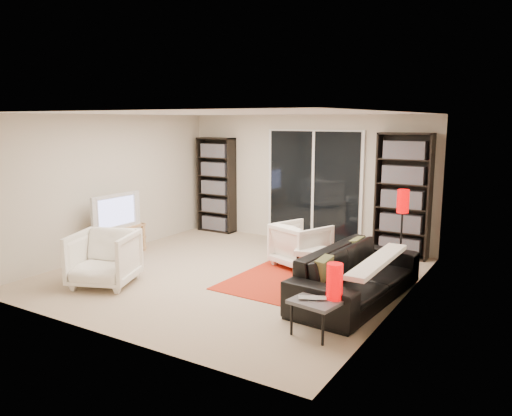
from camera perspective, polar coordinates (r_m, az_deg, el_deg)
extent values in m
plane|color=#C1AD8D|center=(7.62, -2.80, -7.59)|extent=(5.00, 5.00, 0.00)
cube|color=beige|center=(9.50, 5.62, 3.31)|extent=(5.00, 0.02, 2.40)
cube|color=beige|center=(5.49, -17.68, -2.07)|extent=(5.00, 0.02, 2.40)
cube|color=beige|center=(8.98, -16.22, 2.56)|extent=(0.02, 5.00, 2.40)
cube|color=beige|center=(6.31, 16.26, -0.47)|extent=(0.02, 5.00, 2.40)
cube|color=white|center=(7.26, -2.97, 10.76)|extent=(5.00, 5.00, 0.02)
cube|color=white|center=(9.41, 6.62, 2.30)|extent=(1.92, 0.06, 2.16)
cube|color=black|center=(9.38, 6.53, 2.28)|extent=(1.80, 0.02, 2.10)
cube|color=white|center=(9.37, 6.51, 2.27)|extent=(0.05, 0.02, 2.10)
cube|color=black|center=(10.38, -4.54, 2.65)|extent=(0.80, 0.30, 1.95)
cube|color=brown|center=(10.37, -4.60, 2.63)|extent=(0.70, 0.22, 1.85)
cube|color=black|center=(8.72, 16.46, 1.34)|extent=(0.90, 0.30, 2.10)
cube|color=brown|center=(8.70, 16.42, 1.32)|extent=(0.80, 0.22, 2.00)
cube|color=#E5B86F|center=(8.79, -16.13, -2.35)|extent=(0.39, 1.21, 0.04)
cube|color=#E5B86F|center=(8.84, -16.05, -3.81)|extent=(0.39, 1.21, 0.03)
cube|color=#E5B86F|center=(8.89, -15.99, -5.00)|extent=(0.39, 1.21, 0.04)
cube|color=#E5B86F|center=(8.61, -19.57, -4.38)|extent=(0.05, 0.05, 0.50)
cube|color=#E5B86F|center=(9.34, -14.19, -3.00)|extent=(0.05, 0.05, 0.50)
cube|color=#E5B86F|center=(8.36, -18.14, -4.71)|extent=(0.05, 0.05, 0.50)
cube|color=#E5B86F|center=(9.11, -12.74, -3.26)|extent=(0.05, 0.05, 0.50)
imported|color=black|center=(8.72, -16.14, -0.33)|extent=(0.14, 1.03, 0.59)
cube|color=red|center=(7.47, 5.04, -7.94)|extent=(1.77, 2.35, 0.01)
imported|color=black|center=(6.63, 11.47, -7.48)|extent=(1.07, 2.34, 0.67)
imported|color=white|center=(7.97, 5.13, -4.20)|extent=(0.98, 0.99, 0.70)
imported|color=white|center=(7.35, -16.98, -5.56)|extent=(1.08, 1.10, 0.77)
cube|color=white|center=(7.57, 6.56, -4.93)|extent=(0.62, 0.55, 0.08)
cylinder|color=black|center=(7.49, 4.75, -6.64)|extent=(0.04, 0.04, 0.32)
cylinder|color=black|center=(7.82, 5.21, -5.94)|extent=(0.04, 0.04, 0.32)
cylinder|color=black|center=(7.44, 7.92, -6.84)|extent=(0.04, 0.04, 0.32)
cylinder|color=black|center=(7.76, 8.25, -6.13)|extent=(0.04, 0.04, 0.32)
cube|color=#4D4E53|center=(5.52, 7.07, -10.47)|extent=(0.57, 0.57, 0.04)
cylinder|color=black|center=(5.54, 4.08, -12.45)|extent=(0.03, 0.03, 0.38)
cylinder|color=black|center=(5.85, 6.45, -11.25)|extent=(0.03, 0.03, 0.38)
cylinder|color=black|center=(5.33, 7.65, -13.44)|extent=(0.03, 0.03, 0.38)
cylinder|color=black|center=(5.65, 9.91, -12.12)|extent=(0.03, 0.03, 0.38)
imported|color=silver|center=(5.45, 6.47, -10.37)|extent=(0.36, 0.31, 0.02)
cylinder|color=#F10002|center=(5.48, 8.97, -8.28)|extent=(0.18, 0.18, 0.40)
cylinder|color=black|center=(7.93, 16.05, -7.16)|extent=(0.19, 0.19, 0.03)
cylinder|color=black|center=(7.81, 16.22, -3.84)|extent=(0.03, 0.03, 0.97)
cylinder|color=#F10002|center=(7.68, 16.45, 0.75)|extent=(0.18, 0.18, 0.35)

